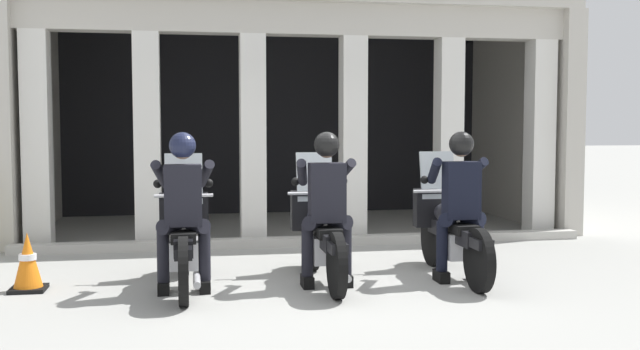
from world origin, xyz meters
TOP-DOWN VIEW (x-y plane):
  - ground_plane at (0.00, 3.00)m, footprint 80.00×80.00m
  - station_building at (0.23, 4.80)m, footprint 8.29×3.99m
  - kerb_strip at (0.23, 2.39)m, footprint 7.79×0.24m
  - motorcycle_left at (-1.43, 0.15)m, footprint 0.62×2.04m
  - police_officer_left at (-1.43, -0.13)m, footprint 0.63×0.61m
  - motorcycle_center at (0.00, 0.18)m, footprint 0.62×2.04m
  - police_officer_center at (0.00, -0.10)m, footprint 0.63×0.61m
  - motorcycle_right at (1.43, 0.18)m, footprint 0.62×2.04m
  - police_officer_right at (1.43, -0.10)m, footprint 0.63×0.61m
  - traffic_cone_flank at (-2.97, 0.22)m, footprint 0.34×0.34m

SIDE VIEW (x-z plane):
  - ground_plane at x=0.00m, z-range 0.00..0.00m
  - kerb_strip at x=0.23m, z-range 0.00..0.12m
  - traffic_cone_flank at x=-2.97m, z-range -0.01..0.58m
  - motorcycle_left at x=-1.43m, z-range -0.17..1.17m
  - motorcycle_center at x=0.00m, z-range -0.17..1.17m
  - motorcycle_right at x=1.43m, z-range -0.17..1.17m
  - police_officer_left at x=-1.43m, z-range 0.15..1.73m
  - police_officer_center at x=0.00m, z-range 0.15..1.73m
  - police_officer_right at x=1.43m, z-range 0.15..1.73m
  - station_building at x=0.23m, z-range 0.37..3.87m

